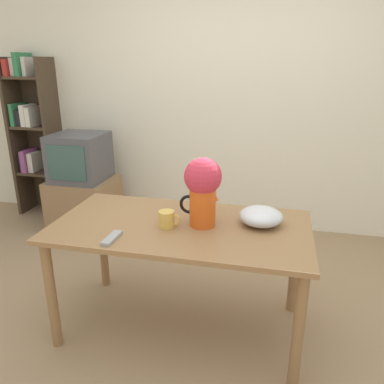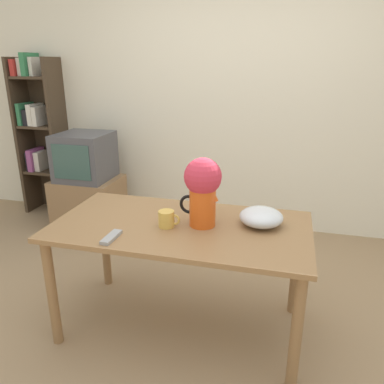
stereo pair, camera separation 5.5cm
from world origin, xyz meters
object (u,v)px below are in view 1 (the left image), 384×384
white_bowl (261,216)px  coffee_mug (167,219)px  tv_set (80,157)px  flower_vase (203,187)px

white_bowl → coffee_mug: bearing=-163.4°
white_bowl → tv_set: (-1.81, 1.14, -0.02)m
flower_vase → tv_set: (-1.47, 1.22, -0.20)m
flower_vase → tv_set: 1.92m
white_bowl → tv_set: tv_set is taller
white_bowl → flower_vase: bearing=-166.2°
flower_vase → tv_set: bearing=140.3°
flower_vase → white_bowl: size_ratio=1.59×
flower_vase → white_bowl: (0.33, 0.08, -0.19)m
white_bowl → tv_set: size_ratio=0.51×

